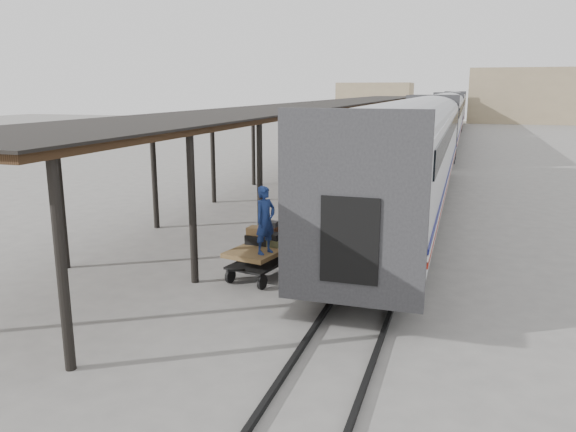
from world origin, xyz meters
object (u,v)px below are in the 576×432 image
at_px(porter, 265,220).
at_px(baggage_cart, 265,253).
at_px(luggage_tug, 338,170).
at_px(pedestrian, 290,176).

bearing_deg(porter, baggage_cart, 45.92).
bearing_deg(luggage_tug, porter, -93.97).
bearing_deg(luggage_tug, pedestrian, -119.15).
xyz_separation_m(porter, pedestrian, (-3.44, 13.00, -0.91)).
xyz_separation_m(luggage_tug, porter, (1.97, -17.34, 1.17)).
distance_m(baggage_cart, luggage_tug, 16.78).
distance_m(luggage_tug, porter, 17.49).
bearing_deg(luggage_tug, baggage_cart, -94.57).
height_order(baggage_cart, pedestrian, pedestrian).
height_order(baggage_cart, porter, porter).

